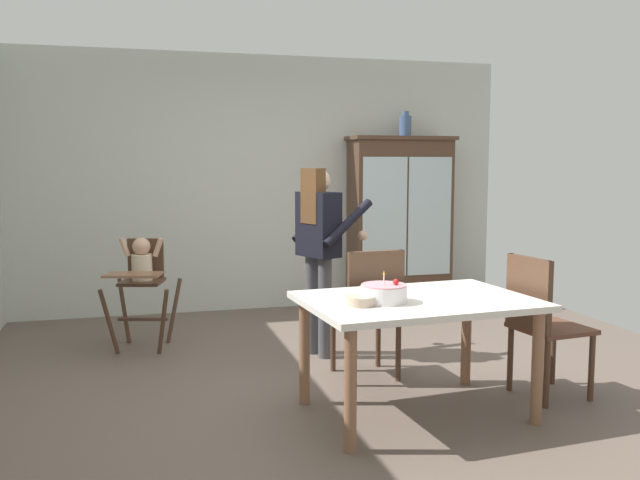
% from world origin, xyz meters
% --- Properties ---
extents(ground_plane, '(6.24, 6.24, 0.00)m').
position_xyz_m(ground_plane, '(0.00, 0.00, 0.00)').
color(ground_plane, '#66564C').
extents(wall_back, '(5.32, 0.06, 2.70)m').
position_xyz_m(wall_back, '(0.00, 2.63, 1.35)').
color(wall_back, silver).
rests_on(wall_back, ground_plane).
extents(china_cabinet, '(1.15, 0.48, 1.86)m').
position_xyz_m(china_cabinet, '(1.46, 2.37, 0.93)').
color(china_cabinet, '#4C3323').
rests_on(china_cabinet, ground_plane).
extents(ceramic_vase, '(0.13, 0.13, 0.27)m').
position_xyz_m(ceramic_vase, '(1.52, 2.37, 1.97)').
color(ceramic_vase, '#3D567F').
rests_on(ceramic_vase, china_cabinet).
extents(high_chair_with_toddler, '(0.70, 0.79, 0.95)m').
position_xyz_m(high_chair_with_toddler, '(-1.30, 1.28, 0.65)').
color(high_chair_with_toddler, '#4C3323').
rests_on(high_chair_with_toddler, ground_plane).
extents(adult_person, '(0.64, 0.63, 1.53)m').
position_xyz_m(adult_person, '(0.08, 0.68, 0.97)').
color(adult_person, '#47474C').
rests_on(adult_person, ground_plane).
extents(dining_table, '(1.46, 1.08, 0.74)m').
position_xyz_m(dining_table, '(0.32, -0.75, 0.65)').
color(dining_table, silver).
rests_on(dining_table, ground_plane).
extents(birthday_cake, '(0.28, 0.28, 0.19)m').
position_xyz_m(birthday_cake, '(0.08, -0.80, 0.79)').
color(birthday_cake, white).
rests_on(birthday_cake, dining_table).
extents(serving_bowl, '(0.18, 0.18, 0.05)m').
position_xyz_m(serving_bowl, '(-0.09, -0.86, 0.77)').
color(serving_bowl, '#C6AD93').
rests_on(serving_bowl, dining_table).
extents(dining_chair_far_side, '(0.46, 0.46, 0.96)m').
position_xyz_m(dining_chair_far_side, '(0.27, -0.04, 0.56)').
color(dining_chair_far_side, '#4C3323').
rests_on(dining_chair_far_side, ground_plane).
extents(dining_chair_right_end, '(0.49, 0.49, 0.96)m').
position_xyz_m(dining_chair_right_end, '(1.24, -0.68, 0.56)').
color(dining_chair_right_end, '#4C3323').
rests_on(dining_chair_right_end, ground_plane).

